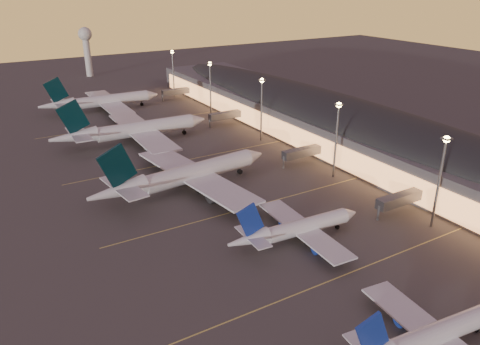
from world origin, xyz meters
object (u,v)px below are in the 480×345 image
airliner_wide_near (185,175)px  airliner_wide_mid (133,130)px  airliner_narrow_south (427,338)px  airliner_narrow_north (296,229)px  airliner_wide_far (102,101)px  radar_tower (86,43)px

airliner_wide_near → airliner_wide_mid: bearing=81.8°
airliner_narrow_south → airliner_narrow_north: (3.63, 43.25, 0.09)m
airliner_wide_far → airliner_narrow_south: bearing=-88.3°
airliner_wide_mid → radar_tower: size_ratio=1.99×
airliner_narrow_south → airliner_wide_far: bearing=96.8°
airliner_wide_mid → airliner_wide_near: bearing=-90.0°
airliner_wide_near → airliner_narrow_north: bearing=-82.1°
airliner_narrow_south → airliner_narrow_north: airliner_narrow_north is taller
airliner_wide_mid → airliner_wide_far: airliner_wide_mid is taller
airliner_narrow_north → radar_tower: radar_tower is taller
radar_tower → airliner_wide_mid: bearing=-97.7°
airliner_narrow_south → radar_tower: (14.10, 290.46, 18.39)m
airliner_wide_far → radar_tower: size_ratio=1.84×
airliner_wide_near → airliner_wide_far: bearing=81.1°
airliner_narrow_north → airliner_wide_mid: airliner_wide_mid is taller
airliner_wide_near → airliner_wide_far: (4.00, 109.66, -0.24)m
airliner_wide_mid → airliner_narrow_north: bearing=-82.7°
airliner_wide_mid → airliner_wide_far: 56.23m
airliner_wide_mid → radar_tower: bearing=83.6°
airliner_narrow_north → airliner_wide_mid: bearing=99.3°
airliner_wide_mid → airliner_wide_far: (2.75, 56.16, -0.38)m
airliner_wide_near → radar_tower: radar_tower is taller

